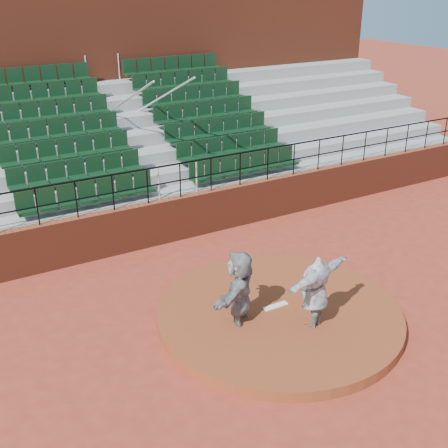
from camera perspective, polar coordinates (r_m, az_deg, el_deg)
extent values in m
plane|color=#983422|center=(12.97, 5.60, -9.58)|extent=(90.00, 90.00, 0.00)
cylinder|color=brown|center=(12.90, 5.62, -9.12)|extent=(5.50, 5.50, 0.25)
cube|color=white|center=(12.92, 5.26, -8.29)|extent=(0.60, 0.15, 0.03)
cube|color=maroon|center=(16.47, -4.34, 0.67)|extent=(24.00, 0.30, 1.30)
cylinder|color=black|center=(15.89, -4.53, 6.15)|extent=(24.00, 0.05, 0.05)
cylinder|color=black|center=(16.05, -4.47, 4.45)|extent=(24.00, 0.04, 0.04)
cylinder|color=black|center=(14.90, -18.45, 1.67)|extent=(0.04, 0.04, 1.00)
cylinder|color=black|center=(15.10, -14.78, 2.42)|extent=(0.04, 0.04, 1.00)
cylinder|color=black|center=(15.36, -11.21, 3.13)|extent=(0.04, 0.04, 1.00)
cylinder|color=black|center=(15.67, -7.77, 3.81)|extent=(0.04, 0.04, 1.00)
cylinder|color=black|center=(16.05, -4.47, 4.45)|extent=(0.04, 0.04, 1.00)
cylinder|color=black|center=(16.48, -1.33, 5.04)|extent=(0.04, 0.04, 1.00)
cylinder|color=black|center=(16.95, 1.65, 5.59)|extent=(0.04, 0.04, 1.00)
cylinder|color=black|center=(17.47, 4.46, 6.09)|extent=(0.04, 0.04, 1.00)
cylinder|color=black|center=(18.03, 7.11, 6.54)|extent=(0.04, 0.04, 1.00)
cylinder|color=black|center=(18.63, 9.60, 6.96)|extent=(0.04, 0.04, 1.00)
cylinder|color=black|center=(19.26, 11.94, 7.34)|extent=(0.04, 0.04, 1.00)
cylinder|color=black|center=(19.92, 14.13, 7.68)|extent=(0.04, 0.04, 1.00)
cylinder|color=black|center=(20.61, 16.17, 7.99)|extent=(0.04, 0.04, 1.00)
cylinder|color=black|center=(21.32, 18.09, 8.27)|extent=(0.04, 0.04, 1.00)
cylinder|color=black|center=(22.06, 19.88, 8.53)|extent=(0.04, 0.04, 1.00)
cylinder|color=black|center=(22.81, 21.56, 8.76)|extent=(0.04, 0.04, 1.00)
cube|color=gray|center=(16.95, -5.20, 1.34)|extent=(24.00, 0.85, 1.30)
cube|color=black|center=(15.79, -13.67, 2.95)|extent=(3.85, 0.48, 0.72)
cube|color=black|center=(17.73, 2.11, 5.94)|extent=(3.85, 0.48, 0.72)
cube|color=gray|center=(17.60, -6.40, 2.86)|extent=(24.00, 0.85, 1.70)
cube|color=black|center=(16.43, -14.69, 5.15)|extent=(3.85, 0.48, 0.72)
cube|color=black|center=(18.31, 0.71, 7.84)|extent=(3.85, 0.48, 0.72)
cube|color=gray|center=(18.27, -7.52, 4.27)|extent=(24.00, 0.85, 2.10)
cube|color=black|center=(17.11, -15.64, 7.19)|extent=(3.85, 0.48, 0.72)
cube|color=black|center=(18.91, -0.61, 9.63)|extent=(3.85, 0.48, 0.72)
cube|color=gray|center=(18.95, -8.56, 5.58)|extent=(24.00, 0.85, 2.50)
cube|color=black|center=(17.80, -16.52, 9.07)|extent=(3.85, 0.48, 0.72)
cube|color=black|center=(19.55, -1.86, 11.29)|extent=(3.85, 0.48, 0.72)
cube|color=gray|center=(19.65, -9.53, 6.79)|extent=(24.00, 0.85, 2.90)
cube|color=black|center=(18.52, -17.35, 10.80)|extent=(3.85, 0.48, 0.72)
cube|color=black|center=(20.20, -3.05, 12.85)|extent=(3.85, 0.48, 0.72)
cube|color=gray|center=(20.36, -10.44, 7.92)|extent=(24.00, 0.85, 3.30)
cube|color=black|center=(19.26, -18.12, 12.40)|extent=(3.85, 0.48, 0.72)
cube|color=black|center=(20.88, -4.17, 14.30)|extent=(3.85, 0.48, 0.72)
cube|color=gray|center=(21.09, -11.29, 8.97)|extent=(24.00, 0.85, 3.70)
cube|color=black|center=(20.01, -18.84, 13.87)|extent=(3.85, 0.48, 0.72)
cube|color=black|center=(21.58, -5.24, 15.65)|extent=(3.85, 0.48, 0.72)
cylinder|color=silver|center=(18.20, -10.76, 11.68)|extent=(0.06, 5.97, 2.46)
cylinder|color=silver|center=(18.62, -7.22, 12.18)|extent=(0.06, 5.97, 2.46)
cube|color=maroon|center=(22.54, -13.34, 14.17)|extent=(24.00, 3.00, 7.10)
imported|color=black|center=(11.99, 9.22, -6.79)|extent=(2.10, 1.12, 1.65)
imported|color=black|center=(12.02, 1.56, -6.97)|extent=(1.75, 1.55, 1.92)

